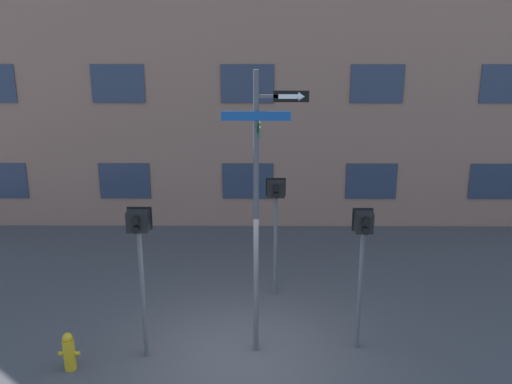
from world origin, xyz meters
TOP-DOWN VIEW (x-y plane):
  - ground_plane at (0.00, 0.00)m, footprint 60.00×60.00m
  - street_sign_pole at (0.32, 0.22)m, footprint 1.38×0.78m
  - pedestrian_signal_left at (-1.66, 0.03)m, footprint 0.41×0.40m
  - pedestrian_signal_right at (2.08, 0.32)m, footprint 0.35×0.40m
  - pedestrian_signal_across at (0.66, 2.40)m, footprint 0.41×0.40m
  - fire_hydrant at (-2.87, -0.38)m, footprint 0.36×0.20m

SIDE VIEW (x-z plane):
  - ground_plane at x=0.00m, z-range 0.00..0.00m
  - fire_hydrant at x=-2.87m, z-range -0.01..0.67m
  - pedestrian_signal_across at x=0.66m, z-range 0.73..3.27m
  - pedestrian_signal_right at x=2.08m, z-range 0.71..3.31m
  - pedestrian_signal_left at x=-1.66m, z-range 0.77..3.49m
  - street_sign_pole at x=0.32m, z-range 0.41..5.34m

